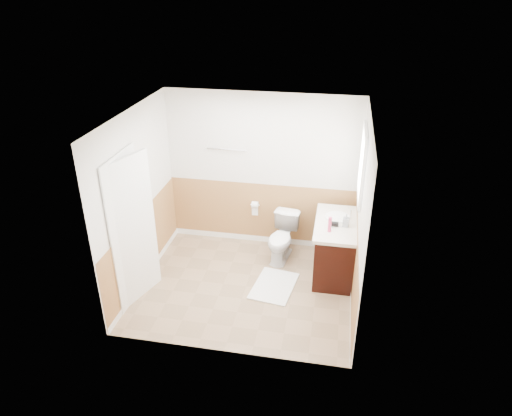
% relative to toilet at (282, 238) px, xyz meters
% --- Properties ---
extents(floor, '(3.00, 3.00, 0.00)m').
position_rel_toilet_xyz_m(floor, '(-0.40, -0.84, -0.36)').
color(floor, '#8C7051').
rests_on(floor, ground).
extents(ceiling, '(3.00, 3.00, 0.00)m').
position_rel_toilet_xyz_m(ceiling, '(-0.40, -0.84, 2.14)').
color(ceiling, white).
rests_on(ceiling, floor).
extents(wall_back, '(3.00, 0.00, 3.00)m').
position_rel_toilet_xyz_m(wall_back, '(-0.40, 0.46, 0.89)').
color(wall_back, silver).
rests_on(wall_back, floor).
extents(wall_front, '(3.00, 0.00, 3.00)m').
position_rel_toilet_xyz_m(wall_front, '(-0.40, -2.14, 0.89)').
color(wall_front, silver).
rests_on(wall_front, floor).
extents(wall_left, '(0.00, 3.00, 3.00)m').
position_rel_toilet_xyz_m(wall_left, '(-1.90, -0.84, 0.89)').
color(wall_left, silver).
rests_on(wall_left, floor).
extents(wall_right, '(0.00, 3.00, 3.00)m').
position_rel_toilet_xyz_m(wall_right, '(1.10, -0.84, 0.89)').
color(wall_right, silver).
rests_on(wall_right, floor).
extents(wainscot_back, '(3.00, 0.00, 3.00)m').
position_rel_toilet_xyz_m(wainscot_back, '(-0.40, 0.45, 0.14)').
color(wainscot_back, '#A26840').
rests_on(wainscot_back, floor).
extents(wainscot_front, '(3.00, 0.00, 3.00)m').
position_rel_toilet_xyz_m(wainscot_front, '(-0.40, -2.13, 0.14)').
color(wainscot_front, '#A26840').
rests_on(wainscot_front, floor).
extents(wainscot_left, '(0.00, 2.60, 2.60)m').
position_rel_toilet_xyz_m(wainscot_left, '(-1.89, -0.84, 0.14)').
color(wainscot_left, '#A26840').
rests_on(wainscot_left, floor).
extents(wainscot_right, '(0.00, 2.60, 2.60)m').
position_rel_toilet_xyz_m(wainscot_right, '(1.09, -0.84, 0.14)').
color(wainscot_right, '#A26840').
rests_on(wainscot_right, floor).
extents(toilet, '(0.50, 0.75, 0.71)m').
position_rel_toilet_xyz_m(toilet, '(0.00, 0.00, 0.00)').
color(toilet, white).
rests_on(toilet, floor).
extents(bath_mat, '(0.66, 0.87, 0.02)m').
position_rel_toilet_xyz_m(bath_mat, '(0.00, -0.77, -0.35)').
color(bath_mat, white).
rests_on(bath_mat, floor).
extents(vanity_cabinet, '(0.55, 1.10, 0.80)m').
position_rel_toilet_xyz_m(vanity_cabinet, '(0.82, -0.25, 0.04)').
color(vanity_cabinet, black).
rests_on(vanity_cabinet, floor).
extents(vanity_knob_left, '(0.03, 0.03, 0.03)m').
position_rel_toilet_xyz_m(vanity_knob_left, '(0.52, -0.35, 0.19)').
color(vanity_knob_left, silver).
rests_on(vanity_knob_left, vanity_cabinet).
extents(vanity_knob_right, '(0.03, 0.03, 0.03)m').
position_rel_toilet_xyz_m(vanity_knob_right, '(0.52, -0.15, 0.19)').
color(vanity_knob_right, silver).
rests_on(vanity_knob_right, vanity_cabinet).
extents(countertop, '(0.60, 1.15, 0.05)m').
position_rel_toilet_xyz_m(countertop, '(0.81, -0.25, 0.47)').
color(countertop, white).
rests_on(countertop, vanity_cabinet).
extents(sink_basin, '(0.36, 0.36, 0.02)m').
position_rel_toilet_xyz_m(sink_basin, '(0.82, -0.10, 0.50)').
color(sink_basin, white).
rests_on(sink_basin, countertop).
extents(faucet, '(0.02, 0.02, 0.14)m').
position_rel_toilet_xyz_m(faucet, '(1.00, -0.10, 0.56)').
color(faucet, silver).
rests_on(faucet, countertop).
extents(lotion_bottle, '(0.05, 0.05, 0.22)m').
position_rel_toilet_xyz_m(lotion_bottle, '(0.72, -0.53, 0.60)').
color(lotion_bottle, '#D73767').
rests_on(lotion_bottle, countertop).
extents(soap_dispenser, '(0.10, 0.10, 0.19)m').
position_rel_toilet_xyz_m(soap_dispenser, '(0.94, -0.33, 0.59)').
color(soap_dispenser, gray).
rests_on(soap_dispenser, countertop).
extents(hair_dryer_body, '(0.14, 0.07, 0.07)m').
position_rel_toilet_xyz_m(hair_dryer_body, '(0.77, -0.36, 0.53)').
color(hair_dryer_body, black).
rests_on(hair_dryer_body, countertop).
extents(hair_dryer_handle, '(0.03, 0.03, 0.07)m').
position_rel_toilet_xyz_m(hair_dryer_handle, '(0.74, -0.33, 0.50)').
color(hair_dryer_handle, black).
rests_on(hair_dryer_handle, countertop).
extents(mirror_panel, '(0.02, 0.35, 0.90)m').
position_rel_toilet_xyz_m(mirror_panel, '(1.08, 0.26, 1.19)').
color(mirror_panel, silver).
rests_on(mirror_panel, wall_right).
extents(window_frame, '(0.04, 0.80, 1.00)m').
position_rel_toilet_xyz_m(window_frame, '(1.07, -0.25, 1.39)').
color(window_frame, white).
rests_on(window_frame, wall_right).
extents(window_glass, '(0.01, 0.70, 0.90)m').
position_rel_toilet_xyz_m(window_glass, '(1.09, -0.25, 1.39)').
color(window_glass, white).
rests_on(window_glass, wall_right).
extents(door, '(0.29, 0.78, 2.04)m').
position_rel_toilet_xyz_m(door, '(-1.80, -1.29, 0.66)').
color(door, white).
rests_on(door, wall_left).
extents(door_frame, '(0.02, 0.92, 2.10)m').
position_rel_toilet_xyz_m(door_frame, '(-1.87, -1.29, 0.67)').
color(door_frame, white).
rests_on(door_frame, wall_left).
extents(door_knob, '(0.06, 0.06, 0.06)m').
position_rel_toilet_xyz_m(door_knob, '(-1.74, -0.96, 0.59)').
color(door_knob, silver).
rests_on(door_knob, door).
extents(towel_bar, '(0.62, 0.02, 0.02)m').
position_rel_toilet_xyz_m(towel_bar, '(-0.95, 0.41, 1.24)').
color(towel_bar, silver).
rests_on(towel_bar, wall_back).
extents(tp_holder_bar, '(0.14, 0.02, 0.02)m').
position_rel_toilet_xyz_m(tp_holder_bar, '(-0.50, 0.39, 0.34)').
color(tp_holder_bar, silver).
rests_on(tp_holder_bar, wall_back).
extents(tp_roll, '(0.10, 0.11, 0.11)m').
position_rel_toilet_xyz_m(tp_roll, '(-0.50, 0.39, 0.34)').
color(tp_roll, white).
rests_on(tp_roll, tp_holder_bar).
extents(tp_sheet, '(0.10, 0.01, 0.16)m').
position_rel_toilet_xyz_m(tp_sheet, '(-0.50, 0.39, 0.23)').
color(tp_sheet, white).
rests_on(tp_sheet, tp_roll).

